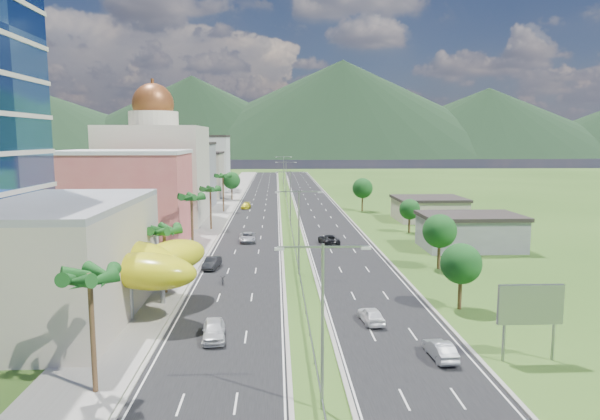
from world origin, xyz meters
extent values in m
plane|color=#2D5119|center=(0.00, 0.00, 0.00)|extent=(500.00, 500.00, 0.00)
cube|color=black|center=(-7.50, 90.00, 0.02)|extent=(11.00, 260.00, 0.04)
cube|color=black|center=(7.50, 90.00, 0.02)|extent=(11.00, 260.00, 0.04)
cube|color=gray|center=(-17.00, 90.00, 0.06)|extent=(7.00, 260.00, 0.12)
cube|color=gray|center=(0.00, 72.00, 0.62)|extent=(0.08, 216.00, 0.28)
cube|color=gray|center=(0.00, 174.00, 0.35)|extent=(0.10, 0.12, 0.70)
cylinder|color=gray|center=(0.00, -25.00, 5.50)|extent=(0.20, 0.20, 11.00)
cube|color=gray|center=(-1.44, -25.00, 10.80)|extent=(2.88, 0.12, 0.12)
cube|color=gray|center=(1.44, -25.00, 10.80)|extent=(2.88, 0.12, 0.12)
cube|color=silver|center=(-2.72, -25.00, 10.70)|extent=(0.60, 0.25, 0.18)
cube|color=silver|center=(2.72, -25.00, 10.70)|extent=(0.60, 0.25, 0.18)
cylinder|color=gray|center=(0.00, 10.00, 5.50)|extent=(0.20, 0.20, 11.00)
cube|color=gray|center=(-1.44, 10.00, 10.80)|extent=(2.88, 0.12, 0.12)
cube|color=gray|center=(1.44, 10.00, 10.80)|extent=(2.88, 0.12, 0.12)
cube|color=silver|center=(-2.72, 10.00, 10.70)|extent=(0.60, 0.25, 0.18)
cube|color=silver|center=(2.72, 10.00, 10.70)|extent=(0.60, 0.25, 0.18)
cylinder|color=gray|center=(0.00, 50.00, 5.50)|extent=(0.20, 0.20, 11.00)
cube|color=gray|center=(-1.44, 50.00, 10.80)|extent=(2.88, 0.12, 0.12)
cube|color=gray|center=(1.44, 50.00, 10.80)|extent=(2.88, 0.12, 0.12)
cube|color=silver|center=(-2.72, 50.00, 10.70)|extent=(0.60, 0.25, 0.18)
cube|color=silver|center=(2.72, 50.00, 10.70)|extent=(0.60, 0.25, 0.18)
cylinder|color=gray|center=(0.00, 95.00, 5.50)|extent=(0.20, 0.20, 11.00)
cube|color=gray|center=(-1.44, 95.00, 10.80)|extent=(2.88, 0.12, 0.12)
cube|color=gray|center=(1.44, 95.00, 10.80)|extent=(2.88, 0.12, 0.12)
cube|color=silver|center=(-2.72, 95.00, 10.70)|extent=(0.60, 0.25, 0.18)
cube|color=silver|center=(2.72, 95.00, 10.70)|extent=(0.60, 0.25, 0.18)
cylinder|color=gray|center=(0.00, 140.00, 5.50)|extent=(0.20, 0.20, 11.00)
cube|color=gray|center=(-1.44, 140.00, 10.80)|extent=(2.88, 0.12, 0.12)
cube|color=gray|center=(1.44, 140.00, 10.80)|extent=(2.88, 0.12, 0.12)
cube|color=silver|center=(-2.72, 140.00, 10.70)|extent=(0.60, 0.25, 0.18)
cube|color=silver|center=(2.72, 140.00, 10.70)|extent=(0.60, 0.25, 0.18)
cylinder|color=gray|center=(-24.00, -2.00, 2.00)|extent=(0.50, 0.50, 4.00)
cylinder|color=gray|center=(-17.00, -7.00, 2.00)|extent=(0.50, 0.50, 4.00)
cylinder|color=gray|center=(-21.00, -10.00, 2.00)|extent=(0.50, 0.50, 4.00)
cylinder|color=gray|center=(-15.00, -2.00, 2.00)|extent=(0.50, 0.50, 4.00)
cube|color=#CC5453|center=(-28.00, 32.00, 7.50)|extent=(20.00, 15.00, 15.00)
cube|color=beige|center=(-28.00, 55.00, 10.00)|extent=(20.00, 20.00, 20.00)
cylinder|color=beige|center=(-28.00, 55.00, 21.50)|extent=(10.00, 10.00, 3.00)
sphere|color=brown|center=(-28.00, 55.00, 24.50)|extent=(8.40, 8.40, 8.40)
cube|color=gray|center=(-27.00, 80.00, 8.00)|extent=(16.00, 15.00, 16.00)
cube|color=#B8AB97|center=(-27.00, 102.00, 6.50)|extent=(16.00, 15.00, 13.00)
cube|color=silver|center=(-27.00, 125.00, 9.00)|extent=(16.00, 15.00, 18.00)
cylinder|color=gray|center=(15.00, -18.00, 1.60)|extent=(0.24, 0.24, 3.20)
cylinder|color=gray|center=(19.00, -18.00, 1.60)|extent=(0.24, 0.24, 3.20)
cube|color=#D85919|center=(17.00, -18.00, 4.60)|extent=(5.20, 0.35, 3.20)
cube|color=gray|center=(28.00, 25.00, 2.50)|extent=(15.00, 10.00, 5.00)
cube|color=#B8AB97|center=(30.00, 55.00, 2.20)|extent=(14.00, 12.00, 4.40)
cylinder|color=#47301C|center=(-15.50, -22.00, 4.25)|extent=(0.36, 0.36, 8.50)
cylinder|color=#47301C|center=(-15.50, 2.00, 3.75)|extent=(0.36, 0.36, 7.50)
cylinder|color=#47301C|center=(-15.50, 22.00, 4.50)|extent=(0.36, 0.36, 9.00)
cylinder|color=#47301C|center=(-15.50, 45.00, 4.00)|extent=(0.36, 0.36, 8.00)
cylinder|color=#47301C|center=(-15.50, 70.00, 4.40)|extent=(0.36, 0.36, 8.80)
cylinder|color=#47301C|center=(-15.50, 95.00, 2.45)|extent=(0.40, 0.40, 4.90)
sphere|color=#184D1B|center=(-15.50, 95.00, 5.60)|extent=(4.90, 4.90, 4.90)
cylinder|color=#47301C|center=(16.00, -5.00, 2.10)|extent=(0.40, 0.40, 4.20)
sphere|color=#184D1B|center=(16.00, -5.00, 4.80)|extent=(4.20, 4.20, 4.20)
cylinder|color=#47301C|center=(19.00, 12.00, 2.27)|extent=(0.40, 0.40, 4.55)
sphere|color=#184D1B|center=(19.00, 12.00, 5.20)|extent=(4.55, 4.55, 4.55)
cylinder|color=#47301C|center=(22.00, 40.00, 1.92)|extent=(0.40, 0.40, 3.85)
sphere|color=#184D1B|center=(22.00, 40.00, 4.40)|extent=(3.85, 3.85, 3.85)
cylinder|color=#47301C|center=(18.00, 70.00, 2.45)|extent=(0.40, 0.40, 4.90)
sphere|color=#184D1B|center=(18.00, 70.00, 5.60)|extent=(4.90, 4.90, 4.90)
imported|color=silver|center=(-8.41, -12.42, 0.87)|extent=(2.43, 5.03, 1.66)
imported|color=black|center=(-11.65, 13.43, 0.81)|extent=(2.30, 4.87, 1.54)
imported|color=#9FA0A6|center=(-7.79, 32.11, 0.82)|extent=(2.88, 5.73, 1.56)
imported|color=yellow|center=(-10.47, 75.85, 0.75)|extent=(2.44, 5.07, 1.43)
imported|color=white|center=(6.10, -8.82, 0.79)|extent=(2.29, 4.59, 1.50)
imported|color=#989B9F|center=(10.15, -17.36, 0.76)|extent=(1.82, 4.48, 1.45)
imported|color=black|center=(5.81, 29.35, 0.84)|extent=(3.54, 6.14, 1.61)
imported|color=black|center=(-9.42, 5.71, 0.69)|extent=(0.78, 2.06, 1.29)
camera|label=1|loc=(-2.91, -57.65, 17.53)|focal=32.00mm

